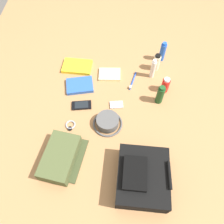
# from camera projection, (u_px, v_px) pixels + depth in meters

# --- Properties ---
(ground_plane) EXTENTS (2.64, 2.02, 0.02)m
(ground_plane) POSITION_uv_depth(u_px,v_px,m) (112.00, 116.00, 1.40)
(ground_plane) COLOR #A17246
(ground_plane) RESTS_ON ground
(backpack) EXTENTS (0.32, 0.27, 0.14)m
(backpack) POSITION_uv_depth(u_px,v_px,m) (142.00, 177.00, 1.13)
(backpack) COLOR black
(backpack) RESTS_ON ground_plane
(toiletry_pouch) EXTENTS (0.29, 0.25, 0.08)m
(toiletry_pouch) POSITION_uv_depth(u_px,v_px,m) (61.00, 157.00, 1.21)
(toiletry_pouch) COLOR #47512D
(toiletry_pouch) RESTS_ON ground_plane
(bucket_hat) EXTENTS (0.18, 0.18, 0.06)m
(bucket_hat) POSITION_uv_depth(u_px,v_px,m) (108.00, 122.00, 1.34)
(bucket_hat) COLOR #4F4F4F
(bucket_hat) RESTS_ON ground_plane
(deodorant_spray) EXTENTS (0.04, 0.04, 0.15)m
(deodorant_spray) POSITION_uv_depth(u_px,v_px,m) (163.00, 52.00, 1.58)
(deodorant_spray) COLOR blue
(deodorant_spray) RESTS_ON ground_plane
(lotion_bottle) EXTENTS (0.05, 0.05, 0.13)m
(lotion_bottle) POSITION_uv_depth(u_px,v_px,m) (156.00, 62.00, 1.54)
(lotion_bottle) COLOR beige
(lotion_bottle) RESTS_ON ground_plane
(toothpaste_tube) EXTENTS (0.03, 0.03, 0.16)m
(toothpaste_tube) POSITION_uv_depth(u_px,v_px,m) (153.00, 69.00, 1.49)
(toothpaste_tube) COLOR white
(toothpaste_tube) RESTS_ON ground_plane
(sunscreen_spray) EXTENTS (0.05, 0.05, 0.11)m
(sunscreen_spray) POSITION_uv_depth(u_px,v_px,m) (165.00, 85.00, 1.45)
(sunscreen_spray) COLOR red
(sunscreen_spray) RESTS_ON ground_plane
(shampoo_bottle) EXTENTS (0.05, 0.05, 0.15)m
(shampoo_bottle) POSITION_uv_depth(u_px,v_px,m) (160.00, 95.00, 1.39)
(shampoo_bottle) COLOR #19471E
(shampoo_bottle) RESTS_ON ground_plane
(paperback_novel) EXTENTS (0.15, 0.21, 0.02)m
(paperback_novel) POSITION_uv_depth(u_px,v_px,m) (77.00, 67.00, 1.59)
(paperback_novel) COLOR yellow
(paperback_novel) RESTS_ON ground_plane
(travel_guidebook) EXTENTS (0.16, 0.20, 0.02)m
(travel_guidebook) POSITION_uv_depth(u_px,v_px,m) (80.00, 85.00, 1.50)
(travel_guidebook) COLOR blue
(travel_guidebook) RESTS_ON ground_plane
(cell_phone) EXTENTS (0.08, 0.13, 0.01)m
(cell_phone) POSITION_uv_depth(u_px,v_px,m) (82.00, 105.00, 1.42)
(cell_phone) COLOR black
(cell_phone) RESTS_ON ground_plane
(media_player) EXTENTS (0.06, 0.09, 0.01)m
(media_player) POSITION_uv_depth(u_px,v_px,m) (116.00, 105.00, 1.43)
(media_player) COLOR #B7B7BC
(media_player) RESTS_ON ground_plane
(wristwatch) EXTENTS (0.07, 0.06, 0.01)m
(wristwatch) POSITION_uv_depth(u_px,v_px,m) (70.00, 125.00, 1.35)
(wristwatch) COLOR #99999E
(wristwatch) RESTS_ON ground_plane
(toothbrush) EXTENTS (0.16, 0.05, 0.02)m
(toothbrush) POSITION_uv_depth(u_px,v_px,m) (133.00, 82.00, 1.52)
(toothbrush) COLOR blue
(toothbrush) RESTS_ON ground_plane
(notepad) EXTENTS (0.11, 0.15, 0.02)m
(notepad) POSITION_uv_depth(u_px,v_px,m) (110.00, 74.00, 1.56)
(notepad) COLOR beige
(notepad) RESTS_ON ground_plane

